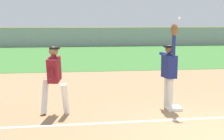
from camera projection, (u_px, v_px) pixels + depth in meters
ground_plane at (215, 136)px, 6.26m from camera, size 78.19×78.19×0.00m
outfield_grass at (111, 54)px, 22.64m from camera, size 47.49×15.97×0.01m
chalk_foul_line at (13, 127)px, 6.78m from camera, size 12.00×0.25×0.01m
first_base at (174, 108)px, 8.18m from camera, size 0.39×0.39×0.08m
fielder at (169, 68)px, 8.10m from camera, size 0.33×0.90×2.28m
runner at (54, 76)px, 7.61m from camera, size 0.75×0.84×1.72m
baseball at (179, 19)px, 7.73m from camera, size 0.07×0.07×0.07m
outfield_fence at (100, 37)px, 30.33m from camera, size 47.57×0.08×1.88m
parked_car_white at (8, 38)px, 33.80m from camera, size 4.53×2.38×1.25m
parked_car_blue at (53, 38)px, 34.40m from camera, size 4.51×2.34×1.25m
parked_car_black at (97, 38)px, 34.34m from camera, size 4.47×2.25×1.25m
parked_car_tan at (137, 37)px, 35.34m from camera, size 4.47×2.25×1.25m
parked_car_green at (178, 37)px, 35.82m from camera, size 4.56×2.44×1.25m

